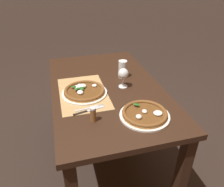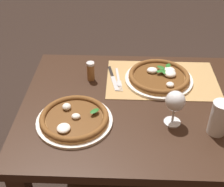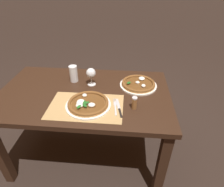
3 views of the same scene
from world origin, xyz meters
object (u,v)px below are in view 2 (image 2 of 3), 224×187
wine_glass (175,102)px  pint_glass (219,119)px  knife (113,78)px  pepper_shaker (91,71)px  fork (118,79)px  pizza_near (159,77)px  pizza_far (74,119)px

wine_glass → pint_glass: bearing=163.7°
knife → pepper_shaker: (0.11, 0.01, 0.04)m
pint_glass → fork: bearing=-41.5°
pizza_near → pizza_far: pizza_near is taller
knife → pint_glass: bearing=139.5°
fork → pepper_shaker: 0.14m
pint_glass → pepper_shaker: 0.64m
fork → knife: bearing=-21.8°
knife → pepper_shaker: bearing=4.6°
pizza_far → wine_glass: size_ratio=2.04×
wine_glass → pepper_shaker: bearing=-39.8°
wine_glass → knife: wine_glass is taller
knife → fork: bearing=158.2°
pint_glass → fork: size_ratio=0.72×
fork → knife: 0.03m
wine_glass → pint_glass: 0.18m
pizza_near → pint_glass: 0.41m
pizza_near → fork: pizza_near is taller
wine_glass → knife: (0.26, -0.31, -0.10)m
pizza_far → pepper_shaker: pepper_shaker is taller
fork → pepper_shaker: pepper_shaker is taller
pizza_far → knife: size_ratio=1.48×
pizza_near → fork: 0.20m
wine_glass → pint_glass: size_ratio=1.07×
fork → knife: knife is taller
pizza_near → knife: pizza_near is taller
pepper_shaker → fork: bearing=179.0°
pizza_far → fork: (-0.18, -0.32, -0.01)m
pizza_far → fork: bearing=-119.0°
pint_glass → fork: pint_glass is taller
pint_glass → knife: 0.56m
knife → wine_glass: bearing=129.4°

